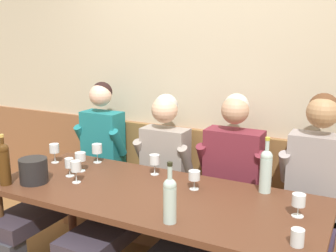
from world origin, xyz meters
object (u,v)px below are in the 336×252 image
(water_tumbler_center, at_px, (297,237))
(wine_glass_by_bottle, at_px, (155,160))
(person_right_seat, at_px, (215,198))
(dining_table, at_px, (152,203))
(wine_glass_center_rear, at_px, (54,149))
(ice_bucket, at_px, (34,171))
(wine_bottle_green_tall, at_px, (170,198))
(person_center_left_seat, at_px, (77,169))
(person_left_seat, at_px, (308,210))
(person_center_right_seat, at_px, (142,185))
(wine_glass_mid_right, at_px, (80,158))
(wine_glass_near_bucket, at_px, (69,164))
(wine_bottle_amber_mid, at_px, (4,163))
(wine_bottle_clear_water, at_px, (266,169))
(wine_glass_center_front, at_px, (194,176))
(wine_glass_mid_left, at_px, (97,149))
(wall_bench, at_px, (196,213))
(wine_glass_left_end, at_px, (299,201))
(wine_glass_right_end, at_px, (76,167))

(water_tumbler_center, bearing_deg, wine_glass_by_bottle, 153.22)
(person_right_seat, bearing_deg, dining_table, -133.67)
(wine_glass_center_rear, relative_size, water_tumbler_center, 1.81)
(ice_bucket, relative_size, wine_bottle_green_tall, 0.56)
(person_center_left_seat, distance_m, person_left_seat, 1.83)
(person_center_right_seat, bearing_deg, wine_glass_mid_right, -152.11)
(ice_bucket, xyz_separation_m, wine_glass_center_rear, (-0.18, 0.40, 0.02))
(person_left_seat, bearing_deg, person_center_right_seat, -178.69)
(dining_table, distance_m, wine_glass_near_bucket, 0.69)
(wine_bottle_green_tall, xyz_separation_m, wine_glass_center_rear, (-1.28, 0.50, -0.03))
(wine_bottle_amber_mid, xyz_separation_m, water_tumbler_center, (1.91, 0.08, -0.11))
(person_center_right_seat, distance_m, wine_bottle_clear_water, 0.96)
(wine_bottle_clear_water, height_order, wine_glass_center_front, wine_bottle_clear_water)
(wine_glass_near_bucket, bearing_deg, person_right_seat, 19.08)
(ice_bucket, bearing_deg, wine_glass_mid_left, 78.03)
(wall_bench, bearing_deg, wine_glass_by_bottle, -109.70)
(wine_glass_center_front, xyz_separation_m, wine_glass_left_end, (0.68, -0.10, 0.00))
(wall_bench, bearing_deg, person_left_seat, -21.81)
(person_right_seat, bearing_deg, wine_glass_left_end, -23.68)
(person_center_left_seat, relative_size, person_left_seat, 0.98)
(wine_bottle_green_tall, xyz_separation_m, wine_glass_left_end, (0.60, 0.40, -0.05))
(person_center_right_seat, relative_size, person_left_seat, 0.99)
(wine_glass_near_bucket, bearing_deg, person_left_seat, 12.81)
(person_center_left_seat, xyz_separation_m, person_right_seat, (1.22, -0.00, -0.01))
(person_left_seat, distance_m, wine_glass_center_rear, 1.92)
(wine_glass_center_front, bearing_deg, wine_glass_center_rear, 179.85)
(wine_bottle_amber_mid, xyz_separation_m, wine_glass_center_front, (1.17, 0.51, -0.07))
(wall_bench, height_order, wine_glass_by_bottle, wall_bench)
(wine_glass_center_front, bearing_deg, wine_glass_right_end, -161.18)
(person_center_left_seat, bearing_deg, wine_glass_near_bucket, -55.94)
(person_center_right_seat, xyz_separation_m, wine_glass_right_end, (-0.27, -0.41, 0.22))
(wine_bottle_clear_water, bearing_deg, person_center_right_seat, -178.95)
(person_right_seat, xyz_separation_m, wine_bottle_green_tall, (-0.02, -0.65, 0.24))
(wine_bottle_clear_water, distance_m, wine_glass_left_end, 0.37)
(person_center_left_seat, distance_m, wine_bottle_green_tall, 1.39)
(wall_bench, bearing_deg, wine_glass_right_end, -124.17)
(wine_bottle_green_tall, bearing_deg, wine_glass_center_front, 98.52)
(wine_glass_by_bottle, xyz_separation_m, water_tumbler_center, (1.10, -0.56, -0.07))
(wall_bench, height_order, person_center_right_seat, person_center_right_seat)
(wine_bottle_clear_water, bearing_deg, person_left_seat, 2.19)
(dining_table, bearing_deg, wine_bottle_clear_water, 27.68)
(wine_bottle_green_tall, height_order, wine_bottle_amber_mid, wine_bottle_amber_mid)
(wine_glass_mid_right, xyz_separation_m, wine_glass_near_bucket, (0.00, -0.12, -0.01))
(person_center_right_seat, height_order, wine_glass_center_front, person_center_right_seat)
(wine_bottle_amber_mid, height_order, wine_glass_right_end, wine_bottle_amber_mid)
(person_right_seat, distance_m, wine_glass_center_rear, 1.33)
(person_right_seat, xyz_separation_m, wine_bottle_clear_water, (0.33, 0.01, 0.26))
(wine_bottle_green_tall, relative_size, wine_glass_center_rear, 2.23)
(wine_glass_mid_left, bearing_deg, wine_glass_by_bottle, -3.70)
(wine_bottle_green_tall, distance_m, wine_glass_left_end, 0.72)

